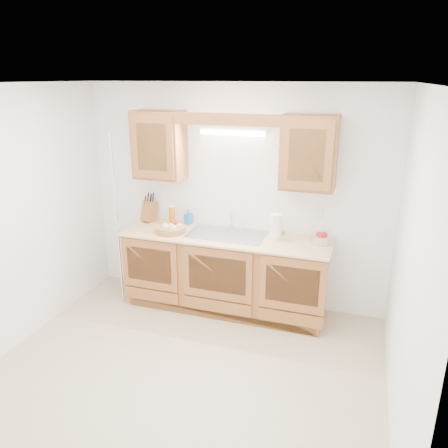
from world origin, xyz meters
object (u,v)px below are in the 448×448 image
at_px(knife_block, 149,211).
at_px(paper_towel, 276,226).
at_px(fruit_basket, 171,228).
at_px(apple_bowl, 321,238).

relative_size(knife_block, paper_towel, 1.09).
xyz_separation_m(fruit_basket, apple_bowl, (1.63, 0.18, 0.01)).
height_order(knife_block, apple_bowl, knife_block).
relative_size(fruit_basket, paper_towel, 1.24).
bearing_deg(apple_bowl, knife_block, 176.96).
bearing_deg(knife_block, fruit_basket, -20.36).
distance_m(paper_towel, apple_bowl, 0.49).
xyz_separation_m(knife_block, paper_towel, (1.57, -0.12, 0.01)).
distance_m(fruit_basket, knife_block, 0.52).
relative_size(fruit_basket, apple_bowl, 1.43).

